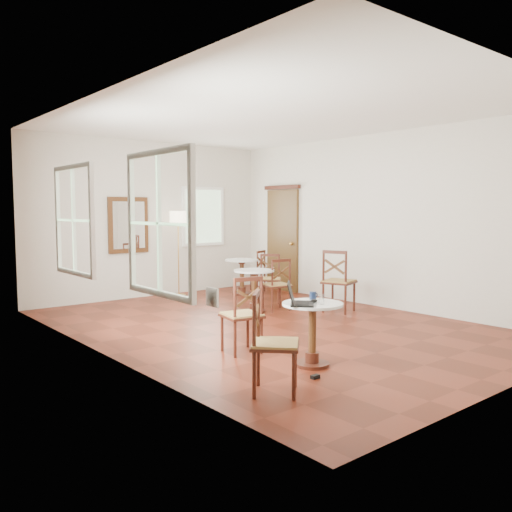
{
  "coord_description": "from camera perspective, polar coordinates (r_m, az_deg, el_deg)",
  "views": [
    {
      "loc": [
        -5.0,
        -5.72,
        1.68
      ],
      "look_at": [
        0.0,
        0.3,
        1.0
      ],
      "focal_mm": 37.09,
      "sensor_mm": 36.0,
      "label": 1
    }
  ],
  "objects": [
    {
      "name": "chair_mid_a",
      "position": [
        8.86,
        2.27,
        -3.1
      ],
      "size": [
        0.49,
        0.49,
        0.88
      ],
      "rotation": [
        0.0,
        0.0,
        2.91
      ],
      "color": "#401A10",
      "rests_on": "ground"
    },
    {
      "name": "chair_back_b",
      "position": [
        9.67,
        1.49,
        -2.43
      ],
      "size": [
        0.57,
        0.57,
        0.87
      ],
      "rotation": [
        0.0,
        0.0,
        -0.76
      ],
      "color": "#401A10",
      "rests_on": "ground"
    },
    {
      "name": "laptop",
      "position": [
        5.58,
        4.5,
        -4.66
      ],
      "size": [
        0.43,
        0.42,
        0.23
      ],
      "rotation": [
        0.0,
        0.0,
        0.78
      ],
      "color": "black",
      "rests_on": "cafe_table_near"
    },
    {
      "name": "mouse",
      "position": [
        5.72,
        6.24,
        -4.84
      ],
      "size": [
        0.11,
        0.08,
        0.04
      ],
      "primitive_type": "ellipsoid",
      "rotation": [
        0.0,
        0.0,
        0.23
      ],
      "color": "black",
      "rests_on": "cafe_table_near"
    },
    {
      "name": "ground",
      "position": [
        7.78,
        1.42,
        -7.51
      ],
      "size": [
        7.0,
        7.0,
        0.0
      ],
      "primitive_type": "plane",
      "color": "#5B1D0F",
      "rests_on": "ground"
    },
    {
      "name": "chair_mid_b",
      "position": [
        8.82,
        8.87,
        -2.69
      ],
      "size": [
        0.6,
        0.6,
        1.03
      ],
      "rotation": [
        0.0,
        0.0,
        1.9
      ],
      "color": "#401A10",
      "rests_on": "ground"
    },
    {
      "name": "floor_lamp",
      "position": [
        10.38,
        -8.4,
        3.43
      ],
      "size": [
        0.32,
        0.32,
        1.66
      ],
      "color": "#BF8C3F",
      "rests_on": "ground"
    },
    {
      "name": "cafe_table_mid",
      "position": [
        8.7,
        -0.22,
        -3.26
      ],
      "size": [
        0.67,
        0.67,
        0.7
      ],
      "color": "#401A10",
      "rests_on": "ground"
    },
    {
      "name": "water_glass",
      "position": [
        5.62,
        7.07,
        -4.67
      ],
      "size": [
        0.06,
        0.06,
        0.1
      ],
      "primitive_type": "cylinder",
      "color": "white",
      "rests_on": "cafe_table_near"
    },
    {
      "name": "navy_mug",
      "position": [
        5.92,
        6.17,
        -4.26
      ],
      "size": [
        0.11,
        0.07,
        0.09
      ],
      "color": "#101B37",
      "rests_on": "cafe_table_near"
    },
    {
      "name": "room_shell",
      "position": [
        7.77,
        -0.22,
        6.51
      ],
      "size": [
        5.02,
        7.02,
        3.01
      ],
      "color": "beige",
      "rests_on": "ground"
    },
    {
      "name": "cafe_table_near",
      "position": [
        5.77,
        6.1,
        -7.61
      ],
      "size": [
        0.65,
        0.65,
        0.69
      ],
      "color": "#401A10",
      "rests_on": "ground"
    },
    {
      "name": "chair_back_a",
      "position": [
        10.85,
        -0.1,
        -1.65
      ],
      "size": [
        0.52,
        0.52,
        0.86
      ],
      "rotation": [
        0.0,
        0.0,
        3.53
      ],
      "color": "#401A10",
      "rests_on": "ground"
    },
    {
      "name": "power_adapter",
      "position": [
        5.45,
        6.4,
        -12.81
      ],
      "size": [
        0.09,
        0.06,
        0.04
      ],
      "primitive_type": "cube",
      "color": "black",
      "rests_on": "ground"
    },
    {
      "name": "cafe_table_back",
      "position": [
        10.52,
        -1.54,
        -1.83
      ],
      "size": [
        0.67,
        0.67,
        0.7
      ],
      "color": "#401A10",
      "rests_on": "ground"
    },
    {
      "name": "chair_near_b",
      "position": [
        4.91,
        1.8,
        -9.37
      ],
      "size": [
        0.61,
        0.61,
        0.94
      ],
      "rotation": [
        0.0,
        0.0,
        0.77
      ],
      "color": "#401A10",
      "rests_on": "ground"
    },
    {
      "name": "chair_near_a",
      "position": [
        6.24,
        -1.46,
        -6.33
      ],
      "size": [
        0.5,
        0.5,
        0.92
      ],
      "rotation": [
        0.0,
        0.0,
        2.95
      ],
      "color": "#401A10",
      "rests_on": "ground"
    }
  ]
}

